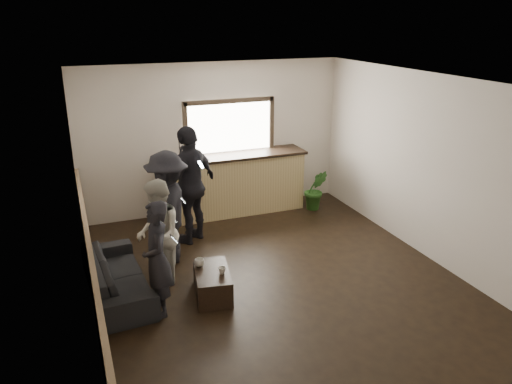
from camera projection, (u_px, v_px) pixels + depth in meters
name	position (u px, v px, depth m)	size (l,w,h in m)	color
ground	(276.00, 280.00, 7.15)	(5.00, 6.00, 0.01)	black
room_shell	(225.00, 189.00, 6.41)	(5.01, 6.01, 2.80)	silver
bar_counter	(235.00, 180.00, 9.41)	(2.70, 0.68, 2.13)	tan
sofa	(117.00, 276.00, 6.72)	(1.83, 0.72, 0.54)	black
coffee_table	(212.00, 283.00, 6.71)	(0.45, 0.81, 0.36)	black
cup_a	(199.00, 263.00, 6.76)	(0.13, 0.13, 0.10)	silver
cup_b	(222.00, 270.00, 6.57)	(0.10, 0.10, 0.09)	silver
potted_plant	(316.00, 190.00, 9.61)	(0.44, 0.35, 0.80)	#2D6623
person_a	(157.00, 259.00, 6.13)	(0.46, 0.57, 1.50)	black
person_b	(158.00, 234.00, 6.81)	(0.65, 0.80, 1.52)	#B7B4A5
person_c	(168.00, 208.00, 7.45)	(0.94, 1.26, 1.73)	black
person_d	(191.00, 185.00, 8.09)	(1.20, 1.08, 1.95)	black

